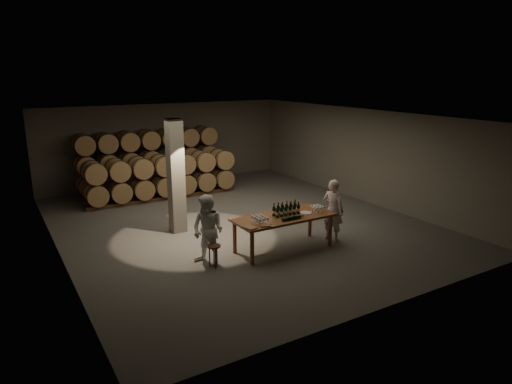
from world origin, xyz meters
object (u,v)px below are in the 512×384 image
bottle_cluster (286,210)px  plate (306,213)px  notebook_near (265,225)px  person_woman (208,230)px  tasting_table (284,220)px  stool (214,249)px  person_man (333,210)px

bottle_cluster → plate: size_ratio=2.36×
notebook_near → person_woman: (-1.22, 0.56, -0.07)m
bottle_cluster → plate: (0.51, -0.14, -0.11)m
tasting_table → person_woman: 2.04m
tasting_table → notebook_near: 0.92m
stool → notebook_near: bearing=-16.4°
stool → tasting_table: bearing=1.9°
notebook_near → stool: bearing=179.6°
plate → stool: size_ratio=0.59×
tasting_table → stool: (-2.00, -0.07, -0.36)m
stool → person_woman: size_ratio=0.31×
person_man → stool: bearing=70.3°
tasting_table → plate: size_ratio=8.34×
bottle_cluster → stool: bearing=-176.8°
plate → person_woman: (-2.66, 0.23, -0.06)m
tasting_table → bottle_cluster: bearing=24.6°
tasting_table → person_man: (1.52, -0.11, 0.05)m
plate → person_woman: size_ratio=0.18×
bottle_cluster → notebook_near: (-0.92, -0.47, -0.11)m
person_man → person_woman: 3.56m
notebook_near → person_woman: 1.35m
tasting_table → person_woman: person_woman is taller
plate → notebook_near: 1.47m
stool → person_woman: bearing=101.2°
bottle_cluster → person_man: person_man is taller
notebook_near → stool: notebook_near is taller
tasting_table → stool: bearing=-178.1°
stool → person_man: size_ratio=0.32×
bottle_cluster → person_woman: (-2.15, 0.09, -0.18)m
bottle_cluster → person_man: size_ratio=0.44×
plate → bottle_cluster: bearing=164.2°
plate → notebook_near: (-1.43, -0.32, 0.01)m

